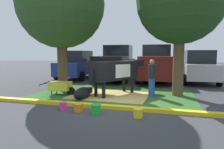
{
  "coord_description": "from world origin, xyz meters",
  "views": [
    {
      "loc": [
        1.86,
        -6.6,
        1.81
      ],
      "look_at": [
        -0.56,
        1.97,
        0.9
      ],
      "focal_mm": 32.62,
      "sensor_mm": 36.0,
      "label": 1
    }
  ],
  "objects_px": {
    "shade_tree_right": "(180,0)",
    "bucket_yellow": "(138,113)",
    "person_handler": "(152,77)",
    "pickup_truck_black": "(116,64)",
    "sedan_blue": "(78,65)",
    "bucket_green": "(96,109)",
    "bucket_orange": "(78,107)",
    "wheelbarrow": "(61,86)",
    "calf_lying": "(83,93)",
    "shade_tree_left": "(61,5)",
    "pickup_truck_maroon": "(156,64)",
    "cow_holstein": "(117,71)",
    "bucket_pink": "(63,106)",
    "sedan_silver": "(198,67)"
  },
  "relations": [
    {
      "from": "shade_tree_right",
      "to": "bucket_yellow",
      "type": "relative_size",
      "value": 20.13
    },
    {
      "from": "person_handler",
      "to": "pickup_truck_black",
      "type": "xyz_separation_m",
      "value": [
        -2.92,
        5.17,
        0.27
      ]
    },
    {
      "from": "shade_tree_right",
      "to": "sedan_blue",
      "type": "distance_m",
      "value": 8.75
    },
    {
      "from": "shade_tree_right",
      "to": "bucket_green",
      "type": "distance_m",
      "value": 5.75
    },
    {
      "from": "bucket_yellow",
      "to": "sedan_blue",
      "type": "bearing_deg",
      "value": 125.19
    },
    {
      "from": "bucket_yellow",
      "to": "pickup_truck_black",
      "type": "bearing_deg",
      "value": 108.97
    },
    {
      "from": "bucket_orange",
      "to": "sedan_blue",
      "type": "relative_size",
      "value": 0.07
    },
    {
      "from": "wheelbarrow",
      "to": "calf_lying",
      "type": "bearing_deg",
      "value": -21.5
    },
    {
      "from": "shade_tree_left",
      "to": "wheelbarrow",
      "type": "bearing_deg",
      "value": -65.08
    },
    {
      "from": "bucket_yellow",
      "to": "person_handler",
      "type": "bearing_deg",
      "value": 87.59
    },
    {
      "from": "pickup_truck_maroon",
      "to": "wheelbarrow",
      "type": "bearing_deg",
      "value": -121.99
    },
    {
      "from": "bucket_green",
      "to": "sedan_blue",
      "type": "height_order",
      "value": "sedan_blue"
    },
    {
      "from": "cow_holstein",
      "to": "bucket_green",
      "type": "xyz_separation_m",
      "value": [
        0.11,
        -2.94,
        -0.92
      ]
    },
    {
      "from": "person_handler",
      "to": "bucket_pink",
      "type": "distance_m",
      "value": 3.9
    },
    {
      "from": "shade_tree_left",
      "to": "bucket_green",
      "type": "bearing_deg",
      "value": -48.77
    },
    {
      "from": "shade_tree_left",
      "to": "person_handler",
      "type": "relative_size",
      "value": 4.0
    },
    {
      "from": "shade_tree_right",
      "to": "bucket_yellow",
      "type": "bearing_deg",
      "value": -108.88
    },
    {
      "from": "bucket_green",
      "to": "sedan_blue",
      "type": "xyz_separation_m",
      "value": [
        -4.38,
        8.03,
        0.83
      ]
    },
    {
      "from": "shade_tree_left",
      "to": "shade_tree_right",
      "type": "relative_size",
      "value": 1.07
    },
    {
      "from": "bucket_pink",
      "to": "sedan_blue",
      "type": "relative_size",
      "value": 0.06
    },
    {
      "from": "calf_lying",
      "to": "bucket_pink",
      "type": "xyz_separation_m",
      "value": [
        0.04,
        -1.65,
        -0.1
      ]
    },
    {
      "from": "shade_tree_right",
      "to": "sedan_silver",
      "type": "xyz_separation_m",
      "value": [
        1.38,
        4.69,
        -3.03
      ]
    },
    {
      "from": "shade_tree_left",
      "to": "bucket_green",
      "type": "distance_m",
      "value": 6.09
    },
    {
      "from": "shade_tree_left",
      "to": "pickup_truck_maroon",
      "type": "distance_m",
      "value": 7.1
    },
    {
      "from": "pickup_truck_maroon",
      "to": "bucket_green",
      "type": "bearing_deg",
      "value": -98.59
    },
    {
      "from": "bucket_green",
      "to": "sedan_blue",
      "type": "relative_size",
      "value": 0.07
    },
    {
      "from": "sedan_blue",
      "to": "sedan_silver",
      "type": "height_order",
      "value": "same"
    },
    {
      "from": "sedan_blue",
      "to": "calf_lying",
      "type": "bearing_deg",
      "value": -63.15
    },
    {
      "from": "wheelbarrow",
      "to": "pickup_truck_black",
      "type": "bearing_deg",
      "value": 80.62
    },
    {
      "from": "cow_holstein",
      "to": "calf_lying",
      "type": "height_order",
      "value": "cow_holstein"
    },
    {
      "from": "cow_holstein",
      "to": "sedan_silver",
      "type": "bearing_deg",
      "value": 52.84
    },
    {
      "from": "person_handler",
      "to": "bucket_yellow",
      "type": "relative_size",
      "value": 5.39
    },
    {
      "from": "wheelbarrow",
      "to": "pickup_truck_black",
      "type": "height_order",
      "value": "pickup_truck_black"
    },
    {
      "from": "bucket_orange",
      "to": "pickup_truck_black",
      "type": "xyz_separation_m",
      "value": [
        -0.9,
        8.04,
        0.98
      ]
    },
    {
      "from": "sedan_silver",
      "to": "pickup_truck_maroon",
      "type": "bearing_deg",
      "value": 178.39
    },
    {
      "from": "cow_holstein",
      "to": "bucket_orange",
      "type": "height_order",
      "value": "cow_holstein"
    },
    {
      "from": "calf_lying",
      "to": "bucket_orange",
      "type": "bearing_deg",
      "value": -70.46
    },
    {
      "from": "shade_tree_left",
      "to": "bucket_pink",
      "type": "distance_m",
      "value": 5.53
    },
    {
      "from": "calf_lying",
      "to": "pickup_truck_black",
      "type": "xyz_separation_m",
      "value": [
        -0.3,
        6.35,
        0.88
      ]
    },
    {
      "from": "bucket_pink",
      "to": "bucket_orange",
      "type": "xyz_separation_m",
      "value": [
        0.56,
        -0.04,
        -0.0
      ]
    },
    {
      "from": "pickup_truck_black",
      "to": "pickup_truck_maroon",
      "type": "bearing_deg",
      "value": 2.27
    },
    {
      "from": "person_handler",
      "to": "bucket_pink",
      "type": "height_order",
      "value": "person_handler"
    },
    {
      "from": "shade_tree_left",
      "to": "bucket_pink",
      "type": "xyz_separation_m",
      "value": [
        1.85,
        -3.32,
        -4.02
      ]
    },
    {
      "from": "shade_tree_right",
      "to": "wheelbarrow",
      "type": "height_order",
      "value": "shade_tree_right"
    },
    {
      "from": "wheelbarrow",
      "to": "sedan_blue",
      "type": "xyz_separation_m",
      "value": [
        -1.9,
        5.75,
        0.6
      ]
    },
    {
      "from": "calf_lying",
      "to": "pickup_truck_maroon",
      "type": "xyz_separation_m",
      "value": [
        2.46,
        6.46,
        0.88
      ]
    },
    {
      "from": "cow_holstein",
      "to": "sedan_blue",
      "type": "height_order",
      "value": "sedan_blue"
    },
    {
      "from": "pickup_truck_black",
      "to": "person_handler",
      "type": "bearing_deg",
      "value": -60.55
    },
    {
      "from": "sedan_blue",
      "to": "cow_holstein",
      "type": "bearing_deg",
      "value": -50.05
    },
    {
      "from": "shade_tree_right",
      "to": "cow_holstein",
      "type": "relative_size",
      "value": 2.05
    }
  ]
}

